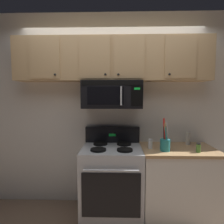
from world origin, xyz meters
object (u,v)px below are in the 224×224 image
Objects in this scene: utensil_crock_teal at (165,142)px; pepper_mill at (188,138)px; stove_range at (112,180)px; over_range_microwave at (112,95)px; salt_shaker at (150,144)px; spice_jar at (198,148)px.

pepper_mill is (0.38, 0.30, -0.02)m from utensil_crock_teal.
stove_range reaches higher than pepper_mill.
over_range_microwave is 1.91× the size of utensil_crock_teal.
salt_shaker is at bearing -4.02° from stove_range.
stove_range is 1.14m from spice_jar.
utensil_crock_teal reaches higher than salt_shaker.
stove_range is at bearing 168.86° from utensil_crock_teal.
pepper_mill is at bearing 3.09° from over_range_microwave.
stove_range is 10.05× the size of spice_jar.
over_range_microwave is at bearing 162.74° from salt_shaker.
utensil_crock_teal is 3.57× the size of spice_jar.
salt_shaker is 1.06× the size of spice_jar.
pepper_mill is 0.35m from spice_jar.
stove_range is 1.16m from pepper_mill.
over_range_microwave is at bearing 159.30° from utensil_crock_teal.
stove_range is 9.47× the size of salt_shaker.
pepper_mill is (1.02, 0.06, -0.59)m from over_range_microwave.
over_range_microwave reaches higher than stove_range.
over_range_microwave is 6.82× the size of spice_jar.
utensil_crock_teal is at bearing -20.70° from over_range_microwave.
spice_jar is at bearing -16.05° from over_range_microwave.
salt_shaker reaches higher than spice_jar.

